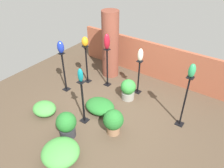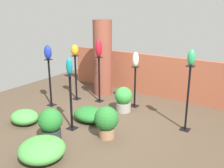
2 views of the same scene
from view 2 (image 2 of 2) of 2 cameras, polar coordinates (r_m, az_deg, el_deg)
The scene contains 21 objects.
ground_plane at distance 6.13m, azimuth -2.53°, elevation -8.71°, with size 8.00×8.00×0.00m, color #4C3D2D.
brick_wall_back at distance 7.98m, azimuth 8.20°, elevation 1.97°, with size 5.60×0.12×1.23m, color #9E5138.
brick_pillar at distance 7.86m, azimuth -2.06°, elevation 5.68°, with size 0.56×0.56×2.24m, color brown.
pedestal_teal at distance 5.76m, azimuth -8.90°, elevation -4.47°, with size 0.20×0.20×1.24m.
pedestal_ivory at distance 7.00m, azimuth 5.00°, elevation -1.01°, with size 0.20×0.20×1.10m.
pedestal_ruby at distance 7.33m, azimuth -2.80°, elevation 0.56°, with size 0.20×0.20×1.28m.
pedestal_cobalt at distance 7.21m, azimuth -13.32°, elevation -0.15°, with size 0.20×0.20×1.28m.
pedestal_amber at distance 7.57m, azimuth -7.86°, elevation 0.97°, with size 0.20×0.20×1.28m.
pedestal_jade at distance 5.83m, azimuth 16.10°, elevation -3.63°, with size 0.20×0.20×1.45m.
art_vase_teal at distance 5.51m, azimuth -9.29°, elevation 3.79°, with size 0.14×0.13×0.36m, color #0F727A.
art_vase_ivory at distance 6.80m, azimuth 5.17°, elevation 5.36°, with size 0.16×0.16×0.39m, color beige.
art_vase_ruby at distance 7.12m, azimuth -2.90°, elevation 7.79°, with size 0.18×0.19×0.49m, color maroon.
art_vase_cobalt at distance 7.01m, azimuth -13.80°, elevation 6.74°, with size 0.21×0.19×0.38m, color #192D9E.
art_vase_amber at distance 7.38m, azimuth -8.12°, elevation 7.31°, with size 0.21×0.21×0.31m, color orange.
art_vase_jade at distance 5.58m, azimuth 16.89°, elevation 5.54°, with size 0.16×0.17×0.34m, color #2D9356.
potted_plant_front_left at distance 6.71m, azimuth 2.50°, elevation -3.21°, with size 0.45×0.45×0.65m.
potted_plant_back_center at distance 5.42m, azimuth -13.21°, elevation -8.45°, with size 0.49×0.49×0.69m.
potted_plant_mid_left at distance 5.40m, azimuth -1.20°, elevation -7.99°, with size 0.50×0.50×0.67m.
foliage_bed_east at distance 6.25m, azimuth -4.66°, elevation -6.62°, with size 0.85×0.68×0.32m, color #236B28.
foliage_bed_west at distance 6.41m, azimuth -18.49°, elevation -6.84°, with size 0.68×0.58×0.32m, color #479942.
foliage_bed_center at distance 4.92m, azimuth -14.99°, elevation -13.61°, with size 0.84×0.83×0.39m, color #479942.
Camera 2 is at (3.28, -4.45, 2.65)m, focal length 42.00 mm.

